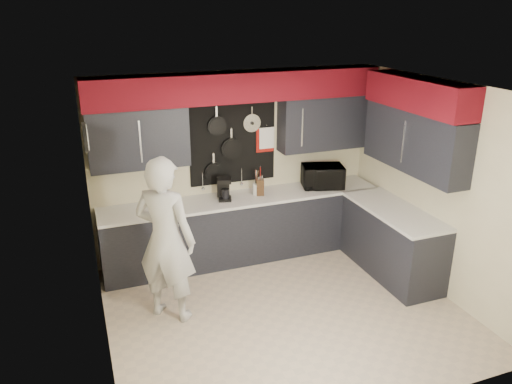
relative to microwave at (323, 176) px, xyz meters
name	(u,v)px	position (x,y,z in m)	size (l,w,h in m)	color
ground	(284,310)	(-1.20, -1.43, -1.08)	(4.00, 4.00, 0.00)	tan
back_wall_assembly	(240,116)	(-1.19, 0.17, 0.93)	(4.00, 0.36, 2.60)	beige
right_wall_assembly	(418,132)	(0.65, -1.17, 0.86)	(0.36, 3.50, 2.60)	beige
left_wall_assembly	(96,232)	(-3.20, -1.41, 0.25)	(0.05, 3.50, 2.60)	beige
base_cabinets	(285,231)	(-0.71, -0.30, -0.62)	(3.95, 2.20, 0.92)	black
microwave	(323,176)	(0.00, 0.00, 0.00)	(0.58, 0.39, 0.32)	black
knife_block	(260,187)	(-0.96, 0.01, -0.05)	(0.10, 0.10, 0.22)	#321F10
utensil_crock	(257,189)	(-0.99, 0.05, -0.08)	(0.12, 0.12, 0.16)	silver
coffee_maker	(224,188)	(-1.47, 0.02, 0.00)	(0.22, 0.25, 0.31)	black
person	(166,240)	(-2.48, -1.05, -0.12)	(0.70, 0.46, 1.93)	#B1B1AE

